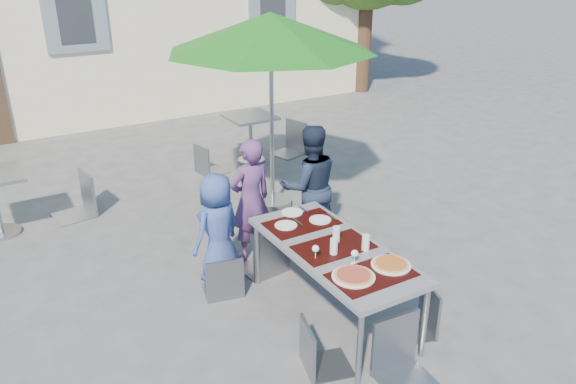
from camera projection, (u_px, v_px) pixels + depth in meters
ground at (290, 353)px, 4.88m from camera, size 90.00×90.00×0.00m
dining_table at (334, 252)px, 5.10m from camera, size 0.80×1.85×0.76m
pizza_near_left at (353, 276)px, 4.60m from camera, size 0.36×0.36×0.03m
pizza_near_right at (391, 264)px, 4.77m from camera, size 0.34×0.34×0.03m
glassware at (343, 243)px, 4.98m from camera, size 0.53×0.47×0.15m
place_settings at (300, 219)px, 5.58m from camera, size 0.61×0.51×0.01m
child_0 at (218, 229)px, 5.74m from camera, size 0.68×0.56×1.19m
child_1 at (251, 200)px, 6.15m from camera, size 0.54×0.38×1.40m
child_2 at (310, 186)px, 6.43m from camera, size 0.79×0.58×1.46m
chair_0 at (222, 252)px, 5.50m from camera, size 0.45×0.45×0.86m
chair_1 at (266, 224)px, 5.85m from camera, size 0.49×0.50×1.01m
chair_2 at (327, 214)px, 6.18m from camera, size 0.54×0.54×0.93m
chair_3 at (319, 320)px, 4.51m from camera, size 0.47×0.46×0.85m
chair_4 at (423, 285)px, 4.97m from camera, size 0.48×0.48×0.85m
chair_5 at (406, 316)px, 4.39m from camera, size 0.47×0.48×1.00m
patio_umbrella at (271, 34)px, 6.74m from camera, size 2.60×2.60×2.54m
bg_chair_r_0 at (76, 170)px, 7.19m from camera, size 0.54×0.53×1.06m
cafe_table_1 at (250, 130)px, 9.04m from camera, size 0.73×0.73×0.78m
bg_chair_l_1 at (206, 141)px, 8.55m from camera, size 0.48×0.47×0.91m
bg_chair_r_1 at (292, 118)px, 9.42m from camera, size 0.58×0.58×1.05m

